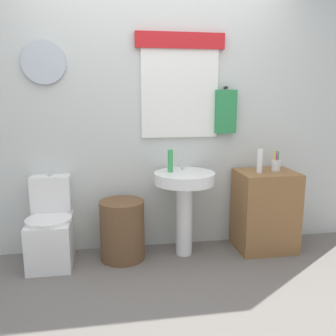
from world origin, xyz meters
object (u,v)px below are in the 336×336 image
at_px(toilet, 51,230).
at_px(laundry_hamper, 122,230).
at_px(wooden_cabinet, 265,210).
at_px(soap_bottle, 170,161).
at_px(lotion_bottle, 260,161).
at_px(toothbrush_cup, 276,165).
at_px(pedestal_sink, 184,192).

bearing_deg(toilet, laundry_hamper, -3.17).
xyz_separation_m(wooden_cabinet, soap_bottle, (-0.90, 0.05, 0.49)).
xyz_separation_m(laundry_hamper, lotion_bottle, (1.25, -0.04, 0.59)).
bearing_deg(lotion_bottle, toothbrush_cup, 17.80).
relative_size(toilet, wooden_cabinet, 1.02).
height_order(pedestal_sink, toothbrush_cup, toothbrush_cup).
bearing_deg(toilet, lotion_bottle, -2.27).
relative_size(pedestal_sink, toothbrush_cup, 4.16).
relative_size(laundry_hamper, wooden_cabinet, 0.71).
relative_size(toilet, toothbrush_cup, 4.15).
xyz_separation_m(toilet, toothbrush_cup, (2.05, -0.01, 0.52)).
distance_m(toilet, pedestal_sink, 1.22).
bearing_deg(lotion_bottle, laundry_hamper, 178.17).
distance_m(pedestal_sink, wooden_cabinet, 0.81).
height_order(laundry_hamper, lotion_bottle, lotion_bottle).
height_order(toilet, lotion_bottle, lotion_bottle).
bearing_deg(laundry_hamper, lotion_bottle, -1.83).
bearing_deg(toothbrush_cup, pedestal_sink, -178.69).
distance_m(toilet, lotion_bottle, 1.95).
bearing_deg(toothbrush_cup, toilet, 179.61).
xyz_separation_m(soap_bottle, toothbrush_cup, (0.99, -0.03, -0.06)).
height_order(wooden_cabinet, toothbrush_cup, toothbrush_cup).
height_order(toilet, wooden_cabinet, toilet).
distance_m(soap_bottle, lotion_bottle, 0.81).
relative_size(wooden_cabinet, soap_bottle, 3.77).
bearing_deg(soap_bottle, laundry_hamper, -173.56).
bearing_deg(laundry_hamper, toothbrush_cup, 0.80).
xyz_separation_m(lotion_bottle, toothbrush_cup, (0.19, 0.06, -0.05)).
distance_m(wooden_cabinet, toothbrush_cup, 0.44).
bearing_deg(toilet, pedestal_sink, -1.66).
distance_m(soap_bottle, toothbrush_cup, 1.00).
bearing_deg(pedestal_sink, lotion_bottle, -3.33).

